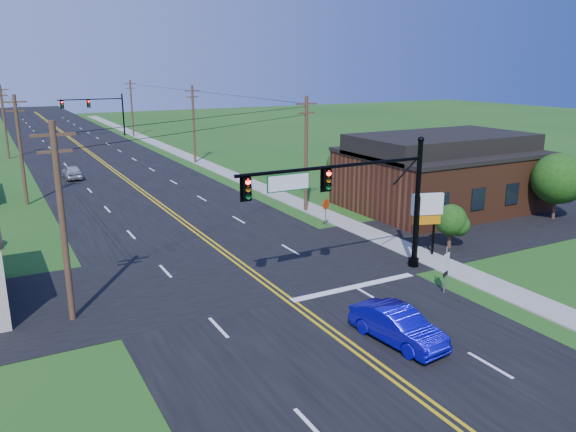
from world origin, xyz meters
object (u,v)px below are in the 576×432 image
blue_car (398,326)px  route_sign (446,267)px  stop_sign (326,207)px  signal_mast_far (95,108)px  signal_mast_main (352,194)px

blue_car → route_sign: 6.22m
stop_sign → signal_mast_far: bearing=69.6°
signal_mast_far → stop_sign: size_ratio=5.02×
blue_car → stop_sign: bearing=60.7°
signal_mast_far → route_sign: bearing=-87.7°
signal_mast_far → route_sign: size_ratio=4.40×
blue_car → signal_mast_far: bearing=81.2°
signal_mast_main → stop_sign: size_ratio=5.17×
signal_mast_far → route_sign: (3.06, -75.84, -3.09)m
route_sign → signal_mast_far: bearing=69.6°
signal_mast_main → blue_car: bearing=-108.5°
blue_car → route_sign: (5.43, 2.95, 0.72)m
blue_car → stop_sign: (6.43, 15.77, 0.84)m
blue_car → stop_sign: 17.05m
stop_sign → signal_mast_main: bearing=-139.0°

